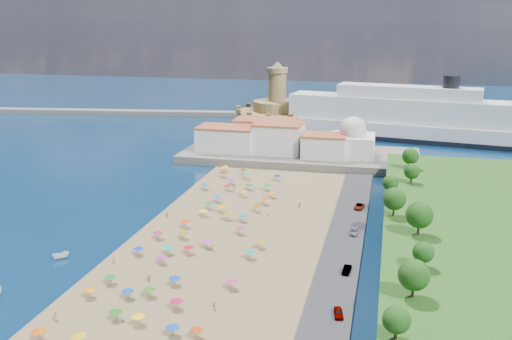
# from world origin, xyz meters

# --- Properties ---
(ground) EXTENTS (700.00, 700.00, 0.00)m
(ground) POSITION_xyz_m (0.00, 0.00, 0.00)
(ground) COLOR #071938
(ground) RESTS_ON ground
(terrace) EXTENTS (90.00, 36.00, 3.00)m
(terrace) POSITION_xyz_m (10.00, 73.00, 1.50)
(terrace) COLOR #59544C
(terrace) RESTS_ON ground
(jetty) EXTENTS (18.00, 70.00, 2.40)m
(jetty) POSITION_xyz_m (-12.00, 108.00, 1.20)
(jetty) COLOR #59544C
(jetty) RESTS_ON ground
(breakwater) EXTENTS (199.03, 34.77, 2.60)m
(breakwater) POSITION_xyz_m (-110.00, 153.00, 1.30)
(breakwater) COLOR #59544C
(breakwater) RESTS_ON ground
(waterfront_buildings) EXTENTS (57.00, 29.00, 11.00)m
(waterfront_buildings) POSITION_xyz_m (-3.05, 73.64, 7.88)
(waterfront_buildings) COLOR silver
(waterfront_buildings) RESTS_ON terrace
(domed_building) EXTENTS (16.00, 16.00, 15.00)m
(domed_building) POSITION_xyz_m (30.00, 71.00, 8.97)
(domed_building) COLOR silver
(domed_building) RESTS_ON terrace
(fortress) EXTENTS (40.00, 40.00, 32.40)m
(fortress) POSITION_xyz_m (-12.00, 138.00, 6.68)
(fortress) COLOR #9D844E
(fortress) RESTS_ON ground
(cruise_ship) EXTENTS (135.10, 40.38, 29.18)m
(cruise_ship) POSITION_xyz_m (50.49, 122.09, 8.64)
(cruise_ship) COLOR black
(cruise_ship) RESTS_ON ground
(beach_parasols) EXTENTS (30.39, 118.09, 2.20)m
(beach_parasols) POSITION_xyz_m (-0.75, -10.55, 2.15)
(beach_parasols) COLOR gray
(beach_parasols) RESTS_ON beach
(beachgoers) EXTENTS (35.20, 85.01, 1.90)m
(beachgoers) POSITION_xyz_m (0.26, -19.64, 1.12)
(beachgoers) COLOR tan
(beachgoers) RESTS_ON beach
(moored_boats) EXTENTS (6.55, 22.19, 1.56)m
(moored_boats) POSITION_xyz_m (-29.58, -41.58, 0.77)
(moored_boats) COLOR white
(moored_boats) RESTS_ON ground
(parked_cars) EXTENTS (2.59, 66.47, 1.38)m
(parked_cars) POSITION_xyz_m (36.00, -8.82, 1.38)
(parked_cars) COLOR gray
(parked_cars) RESTS_ON promenade
(hillside_trees) EXTENTS (11.73, 109.74, 7.79)m
(hillside_trees) POSITION_xyz_m (48.48, -6.99, 10.10)
(hillside_trees) COLOR #382314
(hillside_trees) RESTS_ON hillside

